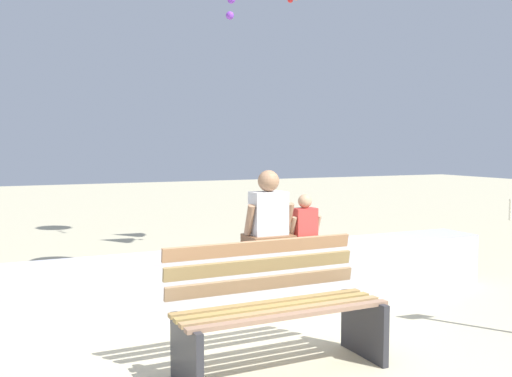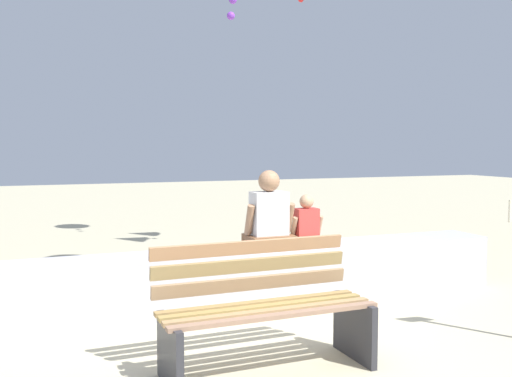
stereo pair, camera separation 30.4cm
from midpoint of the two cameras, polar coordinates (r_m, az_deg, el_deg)
The scene contains 5 objects.
ground_plane at distance 4.63m, azimuth 0.22°, elevation -15.64°, with size 40.00×40.00×0.00m, color #BEB594.
seawall_ledge at distance 5.62m, azimuth -5.01°, elevation -9.07°, with size 6.09×0.56×0.55m, color #B3B1B9.
park_bench at distance 4.11m, azimuth -0.10°, elevation -12.20°, with size 1.52×0.64×0.88m.
person_adult at distance 5.74m, azimuth -0.26°, elevation -2.88°, with size 0.51×0.37×0.78m.
person_child at distance 5.94m, azimuth 3.45°, elevation -3.62°, with size 0.34×0.25×0.52m.
Camera 1 is at (-1.96, -3.89, 1.58)m, focal length 39.97 mm.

